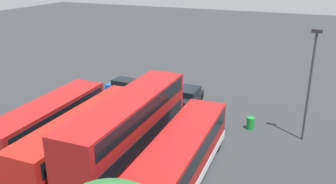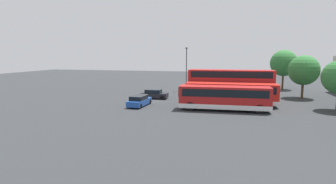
{
  "view_description": "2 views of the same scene",
  "coord_description": "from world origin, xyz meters",
  "px_view_note": "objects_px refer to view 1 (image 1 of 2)",
  "views": [
    {
      "loc": [
        -11.78,
        28.27,
        12.07
      ],
      "look_at": [
        -0.16,
        1.86,
        1.7
      ],
      "focal_mm": 38.3,
      "sensor_mm": 36.0,
      "label": 1
    },
    {
      "loc": [
        37.58,
        11.58,
        6.67
      ],
      "look_at": [
        2.59,
        2.86,
        1.64
      ],
      "focal_mm": 28.44,
      "sensor_mm": 36.0,
      "label": 2
    }
  ],
  "objects_px": {
    "car_small_green": "(188,97)",
    "waste_bin_yellow": "(251,123)",
    "car_hatchback_silver": "(129,87)",
    "bus_single_deck_third": "(85,134)",
    "bus_single_deck_fourth": "(49,120)",
    "lamp_post_tall": "(311,78)",
    "bus_single_deck_near_end": "(182,155)",
    "bus_double_decker_second": "(130,130)"
  },
  "relations": [
    {
      "from": "car_small_green",
      "to": "waste_bin_yellow",
      "type": "xyz_separation_m",
      "value": [
        -6.27,
        2.96,
        -0.22
      ]
    },
    {
      "from": "car_hatchback_silver",
      "to": "bus_single_deck_third",
      "type": "bearing_deg",
      "value": 106.35
    },
    {
      "from": "bus_single_deck_fourth",
      "to": "lamp_post_tall",
      "type": "bearing_deg",
      "value": -155.44
    },
    {
      "from": "bus_single_deck_near_end",
      "to": "car_hatchback_silver",
      "type": "height_order",
      "value": "bus_single_deck_near_end"
    },
    {
      "from": "bus_single_deck_fourth",
      "to": "bus_single_deck_near_end",
      "type": "bearing_deg",
      "value": 176.02
    },
    {
      "from": "bus_double_decker_second",
      "to": "bus_single_deck_near_end",
      "type": "bearing_deg",
      "value": 177.6
    },
    {
      "from": "bus_single_deck_near_end",
      "to": "waste_bin_yellow",
      "type": "height_order",
      "value": "bus_single_deck_near_end"
    },
    {
      "from": "waste_bin_yellow",
      "to": "bus_single_deck_fourth",
      "type": "bearing_deg",
      "value": 31.48
    },
    {
      "from": "bus_single_deck_third",
      "to": "car_hatchback_silver",
      "type": "relative_size",
      "value": 2.61
    },
    {
      "from": "bus_double_decker_second",
      "to": "waste_bin_yellow",
      "type": "bearing_deg",
      "value": -124.96
    },
    {
      "from": "bus_double_decker_second",
      "to": "bus_single_deck_fourth",
      "type": "relative_size",
      "value": 1.11
    },
    {
      "from": "bus_single_deck_fourth",
      "to": "car_small_green",
      "type": "xyz_separation_m",
      "value": [
        -6.46,
        -10.75,
        -0.92
      ]
    },
    {
      "from": "bus_double_decker_second",
      "to": "car_small_green",
      "type": "distance_m",
      "value": 11.47
    },
    {
      "from": "bus_single_deck_fourth",
      "to": "waste_bin_yellow",
      "type": "bearing_deg",
      "value": -148.52
    },
    {
      "from": "bus_single_deck_third",
      "to": "bus_single_deck_fourth",
      "type": "xyz_separation_m",
      "value": [
        3.59,
        -0.71,
        -0.0
      ]
    },
    {
      "from": "car_hatchback_silver",
      "to": "waste_bin_yellow",
      "type": "distance_m",
      "value": 12.92
    },
    {
      "from": "bus_double_decker_second",
      "to": "waste_bin_yellow",
      "type": "height_order",
      "value": "bus_double_decker_second"
    },
    {
      "from": "bus_double_decker_second",
      "to": "bus_single_deck_third",
      "type": "height_order",
      "value": "bus_double_decker_second"
    },
    {
      "from": "bus_double_decker_second",
      "to": "car_hatchback_silver",
      "type": "xyz_separation_m",
      "value": [
        6.69,
        -11.48,
        -1.75
      ]
    },
    {
      "from": "bus_single_deck_fourth",
      "to": "bus_double_decker_second",
      "type": "bearing_deg",
      "value": 175.22
    },
    {
      "from": "car_small_green",
      "to": "waste_bin_yellow",
      "type": "height_order",
      "value": "car_small_green"
    },
    {
      "from": "bus_single_deck_third",
      "to": "bus_single_deck_fourth",
      "type": "relative_size",
      "value": 1.1
    },
    {
      "from": "car_small_green",
      "to": "waste_bin_yellow",
      "type": "relative_size",
      "value": 4.21
    },
    {
      "from": "bus_double_decker_second",
      "to": "bus_single_deck_third",
      "type": "relative_size",
      "value": 1.01
    },
    {
      "from": "car_hatchback_silver",
      "to": "car_small_green",
      "type": "bearing_deg",
      "value": 178.61
    },
    {
      "from": "bus_single_deck_near_end",
      "to": "bus_single_deck_third",
      "type": "bearing_deg",
      "value": -0.09
    },
    {
      "from": "bus_single_deck_third",
      "to": "waste_bin_yellow",
      "type": "relative_size",
      "value": 12.6
    },
    {
      "from": "bus_single_deck_fourth",
      "to": "lamp_post_tall",
      "type": "xyz_separation_m",
      "value": [
        -16.55,
        -7.56,
        3.08
      ]
    },
    {
      "from": "bus_double_decker_second",
      "to": "lamp_post_tall",
      "type": "xyz_separation_m",
      "value": [
        -9.67,
        -8.14,
        2.25
      ]
    },
    {
      "from": "bus_double_decker_second",
      "to": "car_hatchback_silver",
      "type": "bearing_deg",
      "value": -59.75
    },
    {
      "from": "bus_single_deck_fourth",
      "to": "waste_bin_yellow",
      "type": "xyz_separation_m",
      "value": [
        -12.72,
        -7.79,
        -1.15
      ]
    },
    {
      "from": "lamp_post_tall",
      "to": "waste_bin_yellow",
      "type": "height_order",
      "value": "lamp_post_tall"
    },
    {
      "from": "bus_single_deck_third",
      "to": "car_hatchback_silver",
      "type": "bearing_deg",
      "value": -73.65
    },
    {
      "from": "car_small_green",
      "to": "lamp_post_tall",
      "type": "xyz_separation_m",
      "value": [
        -10.09,
        3.19,
        4.0
      ]
    },
    {
      "from": "bus_single_deck_third",
      "to": "lamp_post_tall",
      "type": "relative_size",
      "value": 1.49
    },
    {
      "from": "lamp_post_tall",
      "to": "bus_single_deck_fourth",
      "type": "bearing_deg",
      "value": 24.56
    },
    {
      "from": "bus_single_deck_fourth",
      "to": "car_hatchback_silver",
      "type": "distance_m",
      "value": 10.94
    },
    {
      "from": "bus_single_deck_third",
      "to": "waste_bin_yellow",
      "type": "bearing_deg",
      "value": -137.06
    },
    {
      "from": "car_hatchback_silver",
      "to": "car_small_green",
      "type": "xyz_separation_m",
      "value": [
        -6.27,
        0.15,
        -0.0
      ]
    },
    {
      "from": "car_small_green",
      "to": "bus_single_deck_third",
      "type": "bearing_deg",
      "value": 75.95
    },
    {
      "from": "bus_single_deck_third",
      "to": "waste_bin_yellow",
      "type": "xyz_separation_m",
      "value": [
        -9.14,
        -8.5,
        -1.15
      ]
    },
    {
      "from": "bus_single_deck_third",
      "to": "car_hatchback_silver",
      "type": "height_order",
      "value": "bus_single_deck_third"
    }
  ]
}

